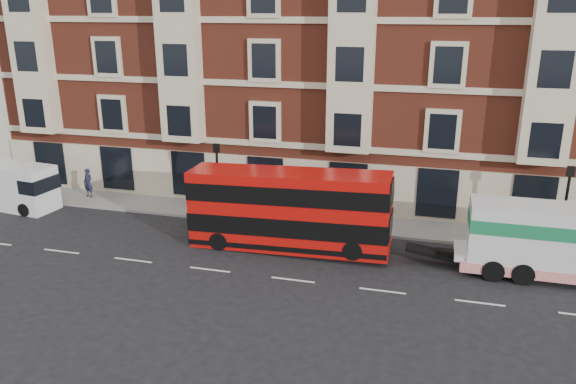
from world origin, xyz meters
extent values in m
plane|color=black|center=(0.00, 0.00, 0.00)|extent=(120.00, 120.00, 0.00)
cube|color=slate|center=(0.00, 7.50, 0.07)|extent=(90.00, 3.00, 0.15)
cube|color=maroon|center=(0.50, 15.00, 9.00)|extent=(45.00, 12.00, 18.00)
cylinder|color=black|center=(-6.00, 6.20, 2.15)|extent=(0.14, 0.14, 4.00)
cube|color=black|center=(-6.00, 6.20, 4.25)|extent=(0.35, 0.15, 0.50)
cylinder|color=black|center=(12.00, 6.20, 2.15)|extent=(0.14, 0.14, 4.00)
cube|color=black|center=(12.00, 6.20, 4.25)|extent=(0.35, 0.15, 0.50)
cube|color=#B90E0A|center=(-1.06, 3.28, 2.09)|extent=(9.98, 2.23, 3.92)
cube|color=black|center=(-1.06, 3.28, 1.51)|extent=(10.02, 2.29, 0.94)
cube|color=black|center=(-1.06, 3.28, 3.12)|extent=(10.02, 2.29, 0.89)
cylinder|color=black|center=(-4.44, 2.27, 0.46)|extent=(0.93, 0.29, 0.93)
cylinder|color=black|center=(-4.44, 4.28, 0.46)|extent=(0.93, 0.29, 0.93)
cylinder|color=black|center=(2.33, 2.27, 0.73)|extent=(0.93, 0.29, 0.93)
cylinder|color=black|center=(2.33, 4.28, 0.73)|extent=(0.93, 0.29, 0.93)
cube|color=silver|center=(10.94, 3.28, 0.85)|extent=(8.02, 2.05, 0.27)
cube|color=silver|center=(9.87, 3.28, 2.05)|extent=(4.81, 2.23, 2.58)
cube|color=#176B41|center=(9.87, 3.28, 2.49)|extent=(4.85, 2.27, 0.62)
cube|color=red|center=(10.76, 3.28, 0.53)|extent=(7.13, 2.29, 0.49)
cylinder|color=black|center=(9.87, 2.27, 0.49)|extent=(0.98, 0.36, 0.98)
cylinder|color=black|center=(9.87, 4.28, 0.49)|extent=(0.98, 0.36, 0.98)
cylinder|color=black|center=(8.62, 2.27, 0.49)|extent=(0.98, 0.36, 0.98)
cylinder|color=black|center=(8.62, 4.28, 0.49)|extent=(0.98, 0.36, 0.98)
cube|color=silver|center=(-18.76, 5.00, 1.35)|extent=(5.40, 2.69, 2.70)
cylinder|color=black|center=(-20.29, 6.18, 0.39)|extent=(0.81, 0.35, 0.79)
cylinder|color=black|center=(-17.23, 3.82, 0.39)|extent=(0.81, 0.35, 0.79)
cylinder|color=black|center=(-16.99, 5.78, 0.39)|extent=(0.81, 0.35, 0.79)
imported|color=#181B31|center=(-15.41, 7.57, 1.07)|extent=(0.74, 0.56, 1.84)
camera|label=1|loc=(5.67, -21.97, 11.57)|focal=35.00mm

